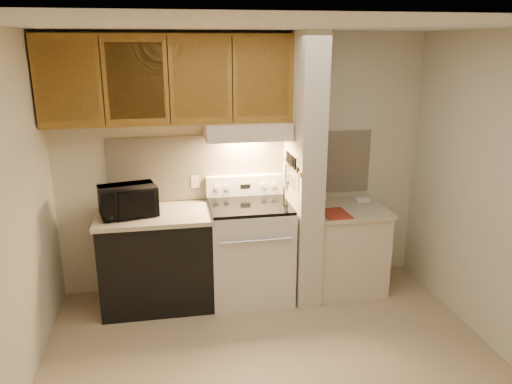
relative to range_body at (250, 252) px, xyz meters
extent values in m
plane|color=tan|center=(0.00, -1.16, -0.46)|extent=(3.60, 3.60, 0.00)
plane|color=white|center=(0.00, -1.16, 2.04)|extent=(3.60, 3.60, 0.00)
cube|color=beige|center=(0.00, 0.34, 0.79)|extent=(3.60, 2.50, 0.02)
cube|color=beige|center=(-1.80, -1.16, 0.79)|extent=(0.02, 3.00, 2.50)
cube|color=beige|center=(1.80, -1.16, 0.79)|extent=(0.02, 3.00, 2.50)
cube|color=beige|center=(0.00, 0.33, 0.78)|extent=(2.60, 0.02, 0.63)
cube|color=silver|center=(0.00, 0.00, 0.00)|extent=(0.76, 0.65, 0.92)
cube|color=black|center=(0.00, -0.32, 0.04)|extent=(0.50, 0.01, 0.30)
cylinder|color=silver|center=(0.00, -0.35, 0.26)|extent=(0.65, 0.02, 0.02)
cube|color=black|center=(0.00, 0.00, 0.48)|extent=(0.74, 0.64, 0.03)
cube|color=silver|center=(0.00, 0.28, 0.59)|extent=(0.76, 0.08, 0.20)
cube|color=black|center=(0.00, 0.24, 0.59)|extent=(0.10, 0.01, 0.04)
cylinder|color=silver|center=(-0.28, 0.24, 0.59)|extent=(0.05, 0.02, 0.05)
cylinder|color=silver|center=(-0.18, 0.24, 0.59)|extent=(0.05, 0.02, 0.05)
cylinder|color=silver|center=(0.18, 0.24, 0.59)|extent=(0.05, 0.02, 0.05)
cylinder|color=silver|center=(0.28, 0.24, 0.59)|extent=(0.05, 0.02, 0.05)
cube|color=black|center=(-0.88, 0.01, -0.03)|extent=(1.00, 0.63, 0.87)
cube|color=beige|center=(-0.88, 0.01, 0.43)|extent=(1.04, 0.67, 0.04)
cube|color=black|center=(-1.19, -0.03, 0.46)|extent=(0.25, 0.10, 0.02)
cylinder|color=#27595C|center=(-1.23, 0.23, 0.50)|extent=(0.12, 0.12, 0.11)
cube|color=beige|center=(-0.48, 0.32, 0.64)|extent=(0.08, 0.01, 0.12)
imported|color=black|center=(-1.10, -0.01, 0.59)|extent=(0.55, 0.44, 0.27)
cube|color=beige|center=(0.51, -0.01, 0.79)|extent=(0.22, 0.70, 2.50)
cube|color=olive|center=(0.39, -0.01, 0.84)|extent=(0.01, 0.70, 0.04)
cube|color=black|center=(0.39, -0.06, 0.86)|extent=(0.02, 0.42, 0.04)
cube|color=silver|center=(0.38, -0.22, 0.76)|extent=(0.01, 0.03, 0.16)
cylinder|color=black|center=(0.38, -0.22, 0.91)|extent=(0.02, 0.02, 0.10)
cube|color=silver|center=(0.38, -0.12, 0.75)|extent=(0.01, 0.04, 0.18)
cylinder|color=black|center=(0.38, -0.13, 0.91)|extent=(0.02, 0.02, 0.10)
cube|color=silver|center=(0.38, -0.05, 0.74)|extent=(0.01, 0.04, 0.20)
cylinder|color=black|center=(0.38, -0.06, 0.91)|extent=(0.02, 0.02, 0.10)
cube|color=silver|center=(0.38, 0.03, 0.76)|extent=(0.01, 0.04, 0.16)
cylinder|color=black|center=(0.38, 0.02, 0.91)|extent=(0.02, 0.02, 0.10)
cube|color=silver|center=(0.38, 0.10, 0.75)|extent=(0.01, 0.04, 0.18)
cylinder|color=black|center=(0.38, 0.10, 0.91)|extent=(0.02, 0.02, 0.10)
cube|color=slate|center=(0.38, 0.17, 0.71)|extent=(0.03, 0.10, 0.23)
cube|color=beige|center=(0.97, -0.01, -0.06)|extent=(0.70, 0.60, 0.81)
cube|color=beige|center=(0.97, -0.01, 0.37)|extent=(0.74, 0.64, 0.04)
cube|color=maroon|center=(0.79, -0.16, 0.40)|extent=(0.25, 0.34, 0.01)
cube|color=white|center=(1.19, 0.17, 0.41)|extent=(0.14, 0.09, 0.04)
cube|color=beige|center=(0.00, 0.12, 1.17)|extent=(0.78, 0.44, 0.15)
cube|color=beige|center=(0.00, -0.08, 1.12)|extent=(0.78, 0.04, 0.06)
cube|color=olive|center=(-0.69, 0.17, 1.62)|extent=(2.18, 0.33, 0.77)
cube|color=olive|center=(-1.51, 0.01, 1.62)|extent=(0.46, 0.01, 0.63)
cube|color=black|center=(-1.23, 0.01, 1.62)|extent=(0.01, 0.01, 0.73)
cube|color=olive|center=(-0.96, 0.01, 1.62)|extent=(0.46, 0.01, 0.63)
cube|color=black|center=(-0.69, 0.01, 1.62)|extent=(0.01, 0.01, 0.73)
cube|color=olive|center=(-0.42, 0.01, 1.62)|extent=(0.46, 0.01, 0.63)
cube|color=black|center=(-0.14, 0.01, 1.62)|extent=(0.01, 0.01, 0.73)
cube|color=olive|center=(0.13, 0.01, 1.62)|extent=(0.46, 0.01, 0.63)
camera|label=1|loc=(-0.74, -4.37, 1.94)|focal=35.00mm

